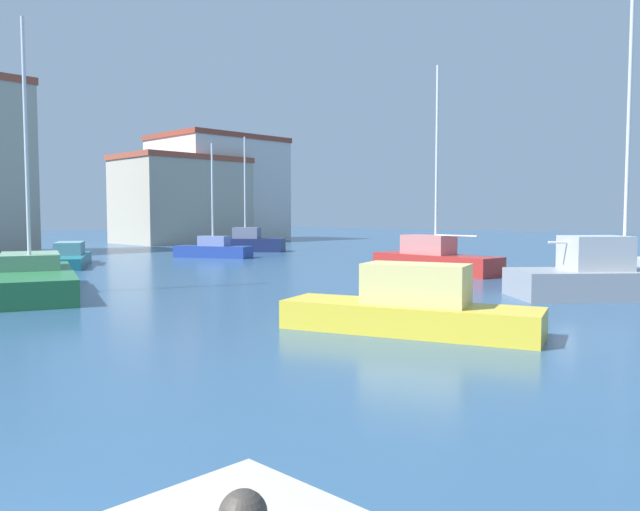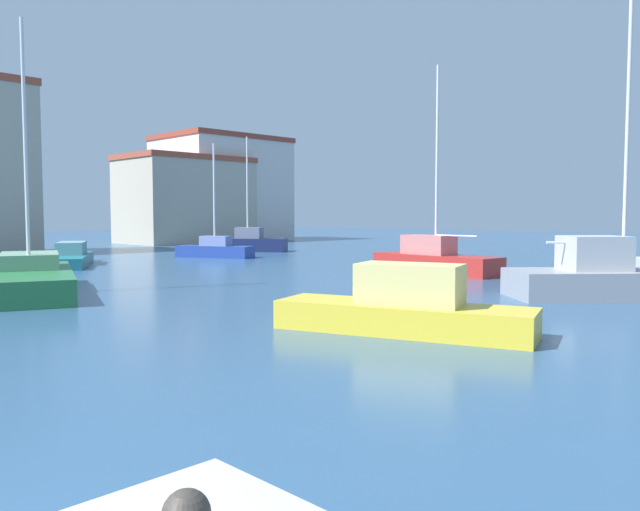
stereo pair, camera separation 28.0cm
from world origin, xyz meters
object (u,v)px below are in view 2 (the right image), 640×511
at_px(sailboat_navy_far_left, 248,242).
at_px(sailboat_blue_distant_east, 215,249).
at_px(sailboat_grey_center_channel, 618,277).
at_px(motorboat_teal_near_pier, 71,257).
at_px(sailboat_red_behind_lamppost, 434,259).
at_px(sailboat_green_distant_north, 29,278).
at_px(motorboat_yellow_outer_mooring, 405,309).

bearing_deg(sailboat_navy_far_left, sailboat_blue_distant_east, -146.71).
bearing_deg(sailboat_blue_distant_east, sailboat_grey_center_channel, -94.41).
bearing_deg(motorboat_teal_near_pier, sailboat_red_behind_lamppost, -58.22).
bearing_deg(sailboat_green_distant_north, motorboat_yellow_outer_mooring, -75.91).
xyz_separation_m(sailboat_red_behind_lamppost, sailboat_grey_center_channel, (-3.00, -9.21, -0.00)).
height_order(motorboat_yellow_outer_mooring, sailboat_red_behind_lamppost, sailboat_red_behind_lamppost).
distance_m(sailboat_red_behind_lamppost, sailboat_grey_center_channel, 9.68).
distance_m(sailboat_green_distant_north, sailboat_grey_center_channel, 19.68).
distance_m(motorboat_yellow_outer_mooring, motorboat_teal_near_pier, 24.39).
bearing_deg(sailboat_navy_far_left, sailboat_green_distant_north, -145.86).
height_order(sailboat_navy_far_left, motorboat_teal_near_pier, sailboat_navy_far_left).
distance_m(sailboat_navy_far_left, sailboat_grey_center_channel, 29.56).
height_order(sailboat_green_distant_north, sailboat_navy_far_left, sailboat_green_distant_north).
distance_m(sailboat_green_distant_north, motorboat_yellow_outer_mooring, 13.86).
xyz_separation_m(sailboat_navy_far_left, sailboat_red_behind_lamppost, (-4.45, -19.40, 0.01)).
height_order(sailboat_green_distant_north, sailboat_red_behind_lamppost, sailboat_red_behind_lamppost).
bearing_deg(motorboat_teal_near_pier, sailboat_blue_distant_east, -3.02).
bearing_deg(sailboat_grey_center_channel, motorboat_yellow_outer_mooring, 172.91).
distance_m(motorboat_teal_near_pier, sailboat_grey_center_channel, 26.42).
relative_size(sailboat_green_distant_north, sailboat_red_behind_lamppost, 0.97).
relative_size(motorboat_yellow_outer_mooring, sailboat_blue_distant_east, 0.85).
height_order(motorboat_yellow_outer_mooring, sailboat_grey_center_channel, sailboat_grey_center_channel).
xyz_separation_m(sailboat_green_distant_north, motorboat_yellow_outer_mooring, (3.38, -13.44, 0.03)).
height_order(sailboat_red_behind_lamppost, sailboat_grey_center_channel, sailboat_grey_center_channel).
height_order(sailboat_red_behind_lamppost, motorboat_teal_near_pier, sailboat_red_behind_lamppost).
distance_m(motorboat_yellow_outer_mooring, sailboat_red_behind_lamppost, 15.05).
height_order(sailboat_green_distant_north, motorboat_teal_near_pier, sailboat_green_distant_north).
xyz_separation_m(motorboat_yellow_outer_mooring, sailboat_blue_distant_east, (11.68, 23.77, -0.03)).
distance_m(motorboat_teal_near_pier, sailboat_blue_distant_east, 9.01).
height_order(sailboat_red_behind_lamppost, sailboat_blue_distant_east, sailboat_red_behind_lamppost).
distance_m(sailboat_navy_far_left, motorboat_yellow_outer_mooring, 32.35).
relative_size(sailboat_navy_far_left, motorboat_teal_near_pier, 1.21).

